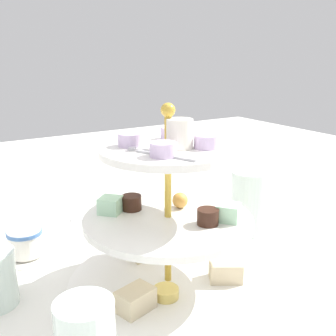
{
  "coord_description": "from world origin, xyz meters",
  "views": [
    {
      "loc": [
        0.47,
        -0.29,
        0.34
      ],
      "look_at": [
        0.0,
        0.0,
        0.18
      ],
      "focal_mm": 44.06,
      "sensor_mm": 36.0,
      "label": 1
    }
  ],
  "objects_px": {
    "water_glass_tall_right": "(248,202)",
    "tiered_serving_stand": "(168,233)",
    "teacup_with_saucer": "(25,244)",
    "butter_knife_right": "(111,216)"
  },
  "relations": [
    {
      "from": "water_glass_tall_right",
      "to": "butter_knife_right",
      "type": "xyz_separation_m",
      "value": [
        -0.21,
        -0.19,
        -0.06
      ]
    },
    {
      "from": "water_glass_tall_right",
      "to": "tiered_serving_stand",
      "type": "bearing_deg",
      "value": -70.73
    },
    {
      "from": "water_glass_tall_right",
      "to": "teacup_with_saucer",
      "type": "height_order",
      "value": "water_glass_tall_right"
    },
    {
      "from": "tiered_serving_stand",
      "to": "water_glass_tall_right",
      "type": "relative_size",
      "value": 2.42
    },
    {
      "from": "tiered_serving_stand",
      "to": "butter_knife_right",
      "type": "relative_size",
      "value": 1.75
    },
    {
      "from": "tiered_serving_stand",
      "to": "butter_knife_right",
      "type": "bearing_deg",
      "value": 172.21
    },
    {
      "from": "tiered_serving_stand",
      "to": "water_glass_tall_right",
      "type": "bearing_deg",
      "value": 109.27
    },
    {
      "from": "teacup_with_saucer",
      "to": "water_glass_tall_right",
      "type": "bearing_deg",
      "value": 72.58
    },
    {
      "from": "tiered_serving_stand",
      "to": "teacup_with_saucer",
      "type": "bearing_deg",
      "value": -142.04
    },
    {
      "from": "water_glass_tall_right",
      "to": "butter_knife_right",
      "type": "relative_size",
      "value": 0.72
    }
  ]
}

